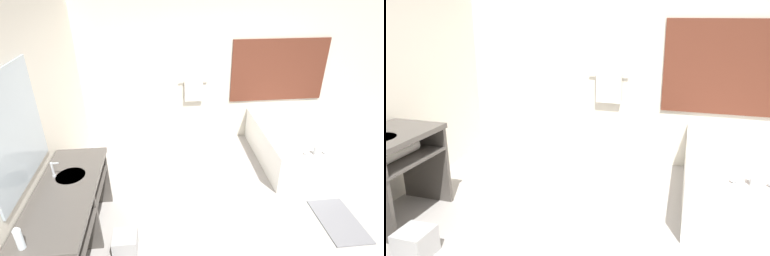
% 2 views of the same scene
% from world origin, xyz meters
% --- Properties ---
extents(wall_back_with_blinds, '(7.40, 0.13, 2.70)m').
position_xyz_m(wall_back_with_blinds, '(0.04, 2.23, 1.35)').
color(wall_back_with_blinds, silver).
rests_on(wall_back_with_blinds, ground_plane).
extents(bathtub, '(1.02, 1.74, 0.70)m').
position_xyz_m(bathtub, '(1.21, 1.32, 0.32)').
color(bathtub, white).
rests_on(bathtub, ground_plane).
extents(waste_bin, '(0.26, 0.26, 0.23)m').
position_xyz_m(waste_bin, '(-1.35, -0.31, 0.11)').
color(waste_bin, '#B2B2B2').
rests_on(waste_bin, ground_plane).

